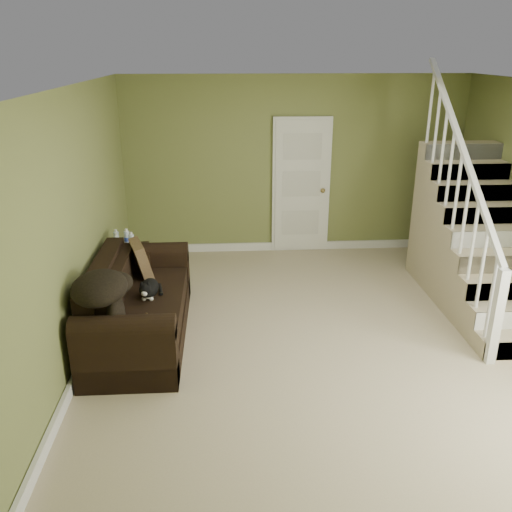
{
  "coord_description": "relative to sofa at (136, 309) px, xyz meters",
  "views": [
    {
      "loc": [
        -1.05,
        -5.13,
        2.92
      ],
      "look_at": [
        -0.73,
        0.21,
        0.87
      ],
      "focal_mm": 38.0,
      "sensor_mm": 36.0,
      "label": 1
    }
  ],
  "objects": [
    {
      "name": "door",
      "position": [
        2.12,
        2.58,
        0.68
      ],
      "size": [
        0.86,
        0.12,
        2.02
      ],
      "color": "white",
      "rests_on": "floor"
    },
    {
      "name": "banana",
      "position": [
        0.14,
        -0.56,
        0.16
      ],
      "size": [
        0.13,
        0.2,
        0.06
      ],
      "primitive_type": "ellipsoid",
      "rotation": [
        0.0,
        0.0,
        0.41
      ],
      "color": "gold",
      "rests_on": "sofa"
    },
    {
      "name": "floor",
      "position": [
        2.02,
        -0.13,
        -0.32
      ],
      "size": [
        5.0,
        5.5,
        0.01
      ],
      "primitive_type": "cube",
      "color": "tan",
      "rests_on": "ground"
    },
    {
      "name": "wall_front",
      "position": [
        2.02,
        -2.88,
        0.98
      ],
      "size": [
        5.0,
        0.04,
        2.6
      ],
      "primitive_type": "cube",
      "color": "olive",
      "rests_on": "floor"
    },
    {
      "name": "throw_blanket",
      "position": [
        -0.19,
        -0.67,
        0.56
      ],
      "size": [
        0.52,
        0.67,
        0.27
      ],
      "primitive_type": "ellipsoid",
      "rotation": [
        0.0,
        0.0,
        0.04
      ],
      "color": "black",
      "rests_on": "sofa"
    },
    {
      "name": "baseboard_left",
      "position": [
        -0.45,
        -0.13,
        -0.26
      ],
      "size": [
        0.04,
        5.5,
        0.12
      ],
      "primitive_type": "cube",
      "color": "white",
      "rests_on": "floor"
    },
    {
      "name": "ceiling",
      "position": [
        2.02,
        -0.13,
        2.28
      ],
      "size": [
        5.0,
        5.5,
        0.01
      ],
      "primitive_type": "cube",
      "color": "white",
      "rests_on": "wall_back"
    },
    {
      "name": "staircase",
      "position": [
        4.01,
        0.84,
        0.32
      ],
      "size": [
        1.0,
        2.51,
        2.82
      ],
      "color": "tan",
      "rests_on": "floor"
    },
    {
      "name": "throw_pillow",
      "position": [
        0.01,
        0.59,
        0.32
      ],
      "size": [
        0.35,
        0.5,
        0.47
      ],
      "primitive_type": "cube",
      "rotation": [
        0.0,
        -0.24,
        0.31
      ],
      "color": "#48331C",
      "rests_on": "sofa"
    },
    {
      "name": "side_table",
      "position": [
        -0.23,
        0.93,
        0.01
      ],
      "size": [
        0.62,
        0.62,
        0.89
      ],
      "rotation": [
        0.0,
        0.0,
        0.13
      ],
      "color": "black",
      "rests_on": "floor"
    },
    {
      "name": "wall_left",
      "position": [
        -0.48,
        -0.13,
        0.98
      ],
      "size": [
        0.04,
        5.5,
        2.6
      ],
      "primitive_type": "cube",
      "color": "olive",
      "rests_on": "floor"
    },
    {
      "name": "wall_back",
      "position": [
        2.02,
        2.62,
        0.98
      ],
      "size": [
        5.0,
        0.04,
        2.6
      ],
      "primitive_type": "cube",
      "color": "olive",
      "rests_on": "floor"
    },
    {
      "name": "cat",
      "position": [
        0.15,
        -0.0,
        0.23
      ],
      "size": [
        0.24,
        0.52,
        0.25
      ],
      "rotation": [
        0.0,
        0.0,
        -0.08
      ],
      "color": "black",
      "rests_on": "sofa"
    },
    {
      "name": "sofa",
      "position": [
        0.0,
        0.0,
        0.0
      ],
      "size": [
        0.93,
        2.15,
        0.85
      ],
      "color": "black",
      "rests_on": "floor"
    },
    {
      "name": "baseboard_back",
      "position": [
        2.02,
        2.59,
        -0.26
      ],
      "size": [
        5.0,
        0.04,
        0.12
      ],
      "primitive_type": "cube",
      "color": "white",
      "rests_on": "floor"
    }
  ]
}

